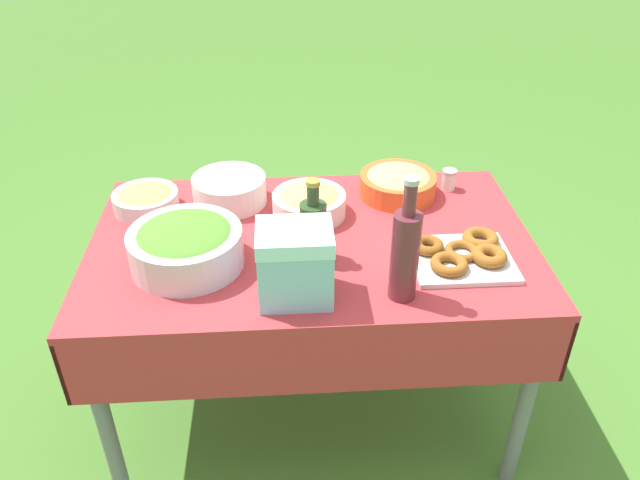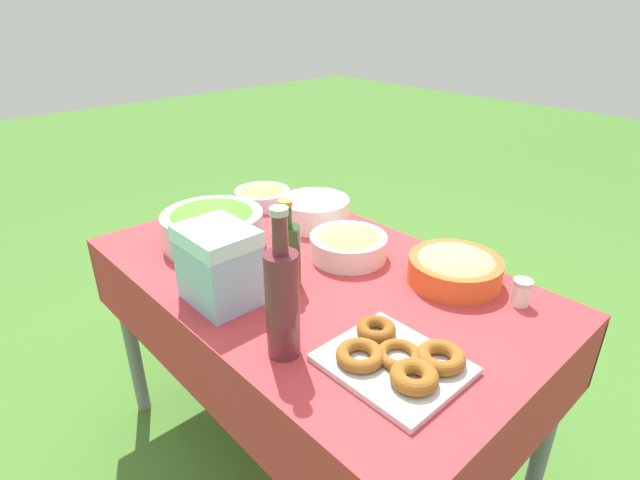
{
  "view_description": "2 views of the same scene",
  "coord_description": "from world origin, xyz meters",
  "px_view_note": "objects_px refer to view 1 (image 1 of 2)",
  "views": [
    {
      "loc": [
        -0.08,
        -1.64,
        1.84
      ],
      "look_at": [
        0.02,
        -0.05,
        0.79
      ],
      "focal_mm": 35.0,
      "sensor_mm": 36.0,
      "label": 1
    },
    {
      "loc": [
        0.98,
        -0.88,
        1.51
      ],
      "look_at": [
        -0.02,
        0.05,
        0.85
      ],
      "focal_mm": 28.0,
      "sensor_mm": 36.0,
      "label": 2
    }
  ],
  "objects_px": {
    "salad_bowl": "(186,244)",
    "bread_bowl": "(310,202)",
    "plate_stack": "(230,190)",
    "wine_bottle": "(405,252)",
    "fruit_bowl": "(146,199)",
    "donut_platter": "(463,254)",
    "pasta_bowl": "(398,182)",
    "olive_oil_bottle": "(313,228)",
    "cooler_box": "(295,263)"
  },
  "relations": [
    {
      "from": "bread_bowl",
      "to": "plate_stack",
      "type": "bearing_deg",
      "value": 159.9
    },
    {
      "from": "donut_platter",
      "to": "cooler_box",
      "type": "bearing_deg",
      "value": -164.97
    },
    {
      "from": "plate_stack",
      "to": "fruit_bowl",
      "type": "distance_m",
      "value": 0.28
    },
    {
      "from": "donut_platter",
      "to": "bread_bowl",
      "type": "height_order",
      "value": "bread_bowl"
    },
    {
      "from": "donut_platter",
      "to": "plate_stack",
      "type": "relative_size",
      "value": 1.2
    },
    {
      "from": "pasta_bowl",
      "to": "fruit_bowl",
      "type": "xyz_separation_m",
      "value": [
        -0.87,
        -0.04,
        -0.01
      ]
    },
    {
      "from": "donut_platter",
      "to": "wine_bottle",
      "type": "bearing_deg",
      "value": -144.23
    },
    {
      "from": "donut_platter",
      "to": "plate_stack",
      "type": "height_order",
      "value": "plate_stack"
    },
    {
      "from": "wine_bottle",
      "to": "salad_bowl",
      "type": "bearing_deg",
      "value": 162.69
    },
    {
      "from": "salad_bowl",
      "to": "olive_oil_bottle",
      "type": "relative_size",
      "value": 1.28
    },
    {
      "from": "salad_bowl",
      "to": "donut_platter",
      "type": "height_order",
      "value": "salad_bowl"
    },
    {
      "from": "salad_bowl",
      "to": "cooler_box",
      "type": "xyz_separation_m",
      "value": [
        0.31,
        -0.17,
        0.04
      ]
    },
    {
      "from": "pasta_bowl",
      "to": "plate_stack",
      "type": "relative_size",
      "value": 1.07
    },
    {
      "from": "donut_platter",
      "to": "plate_stack",
      "type": "xyz_separation_m",
      "value": [
        -0.71,
        0.4,
        0.03
      ]
    },
    {
      "from": "salad_bowl",
      "to": "pasta_bowl",
      "type": "distance_m",
      "value": 0.79
    },
    {
      "from": "wine_bottle",
      "to": "fruit_bowl",
      "type": "relative_size",
      "value": 1.67
    },
    {
      "from": "donut_platter",
      "to": "wine_bottle",
      "type": "height_order",
      "value": "wine_bottle"
    },
    {
      "from": "olive_oil_bottle",
      "to": "cooler_box",
      "type": "height_order",
      "value": "olive_oil_bottle"
    },
    {
      "from": "salad_bowl",
      "to": "pasta_bowl",
      "type": "xyz_separation_m",
      "value": [
        0.69,
        0.38,
        -0.02
      ]
    },
    {
      "from": "fruit_bowl",
      "to": "olive_oil_bottle",
      "type": "bearing_deg",
      "value": -30.33
    },
    {
      "from": "donut_platter",
      "to": "fruit_bowl",
      "type": "xyz_separation_m",
      "value": [
        -0.99,
        0.37,
        0.02
      ]
    },
    {
      "from": "salad_bowl",
      "to": "bread_bowl",
      "type": "xyz_separation_m",
      "value": [
        0.38,
        0.26,
        -0.02
      ]
    },
    {
      "from": "donut_platter",
      "to": "salad_bowl",
      "type": "bearing_deg",
      "value": 177.44
    },
    {
      "from": "fruit_bowl",
      "to": "pasta_bowl",
      "type": "bearing_deg",
      "value": 2.9
    },
    {
      "from": "plate_stack",
      "to": "olive_oil_bottle",
      "type": "height_order",
      "value": "olive_oil_bottle"
    },
    {
      "from": "pasta_bowl",
      "to": "fruit_bowl",
      "type": "bearing_deg",
      "value": -177.1
    },
    {
      "from": "olive_oil_bottle",
      "to": "wine_bottle",
      "type": "height_order",
      "value": "wine_bottle"
    },
    {
      "from": "plate_stack",
      "to": "bread_bowl",
      "type": "relative_size",
      "value": 1.03
    },
    {
      "from": "wine_bottle",
      "to": "fruit_bowl",
      "type": "height_order",
      "value": "wine_bottle"
    },
    {
      "from": "fruit_bowl",
      "to": "bread_bowl",
      "type": "bearing_deg",
      "value": -7.38
    },
    {
      "from": "olive_oil_bottle",
      "to": "cooler_box",
      "type": "xyz_separation_m",
      "value": [
        -0.06,
        -0.18,
        0.01
      ]
    },
    {
      "from": "donut_platter",
      "to": "olive_oil_bottle",
      "type": "bearing_deg",
      "value": 173.71
    },
    {
      "from": "plate_stack",
      "to": "fruit_bowl",
      "type": "xyz_separation_m",
      "value": [
        -0.28,
        -0.03,
        -0.01
      ]
    },
    {
      "from": "plate_stack",
      "to": "pasta_bowl",
      "type": "bearing_deg",
      "value": 1.59
    },
    {
      "from": "wine_bottle",
      "to": "donut_platter",
      "type": "bearing_deg",
      "value": 35.77
    },
    {
      "from": "salad_bowl",
      "to": "cooler_box",
      "type": "relative_size",
      "value": 1.54
    },
    {
      "from": "cooler_box",
      "to": "pasta_bowl",
      "type": "bearing_deg",
      "value": 55.63
    },
    {
      "from": "fruit_bowl",
      "to": "cooler_box",
      "type": "xyz_separation_m",
      "value": [
        0.49,
        -0.51,
        0.07
      ]
    },
    {
      "from": "fruit_bowl",
      "to": "cooler_box",
      "type": "bearing_deg",
      "value": -45.89
    },
    {
      "from": "olive_oil_bottle",
      "to": "fruit_bowl",
      "type": "height_order",
      "value": "olive_oil_bottle"
    },
    {
      "from": "plate_stack",
      "to": "cooler_box",
      "type": "xyz_separation_m",
      "value": [
        0.21,
        -0.53,
        0.06
      ]
    },
    {
      "from": "salad_bowl",
      "to": "donut_platter",
      "type": "bearing_deg",
      "value": -2.56
    },
    {
      "from": "bread_bowl",
      "to": "fruit_bowl",
      "type": "xyz_separation_m",
      "value": [
        -0.55,
        0.07,
        -0.01
      ]
    },
    {
      "from": "salad_bowl",
      "to": "fruit_bowl",
      "type": "distance_m",
      "value": 0.38
    },
    {
      "from": "salad_bowl",
      "to": "cooler_box",
      "type": "height_order",
      "value": "cooler_box"
    },
    {
      "from": "salad_bowl",
      "to": "fruit_bowl",
      "type": "xyz_separation_m",
      "value": [
        -0.18,
        0.33,
        -0.03
      ]
    },
    {
      "from": "plate_stack",
      "to": "wine_bottle",
      "type": "relative_size",
      "value": 0.69
    },
    {
      "from": "plate_stack",
      "to": "olive_oil_bottle",
      "type": "distance_m",
      "value": 0.44
    },
    {
      "from": "olive_oil_bottle",
      "to": "bread_bowl",
      "type": "xyz_separation_m",
      "value": [
        0.0,
        0.25,
        -0.06
      ]
    },
    {
      "from": "bread_bowl",
      "to": "salad_bowl",
      "type": "bearing_deg",
      "value": -145.08
    }
  ]
}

